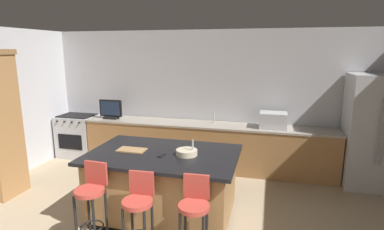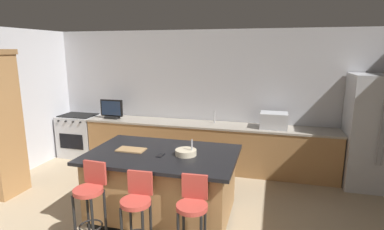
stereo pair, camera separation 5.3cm
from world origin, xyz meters
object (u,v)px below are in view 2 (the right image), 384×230
Objects in this scene: range_oven at (80,135)px; bar_stool_center at (137,207)px; kitchen_island at (163,185)px; cutting_board at (131,150)px; bar_stool_left at (91,197)px; microwave at (274,120)px; tv_monitor at (112,110)px; refrigerator at (374,132)px; bar_stool_right at (193,212)px; cell_phone at (160,155)px; fruit_bowl at (186,152)px.

bar_stool_center is at bearing -45.93° from range_oven.
kitchen_island is 0.82m from bar_stool_center.
bar_stool_left is at bearing -101.03° from cutting_board.
microwave reaches higher than cutting_board.
cutting_board reaches higher than range_oven.
microwave is 3.23m from tv_monitor.
bar_stool_right is at bearing -132.79° from refrigerator.
microwave is (-1.61, 0.07, 0.08)m from refrigerator.
bar_stool_right reaches higher than range_oven.
cutting_board is (-1.07, 0.74, 0.37)m from bar_stool_right.
bar_stool_center is at bearing 0.92° from bar_stool_left.
fruit_bowl is at bearing 24.76° from cell_phone.
bar_stool_right is 0.91m from fruit_bowl.
bar_stool_center is (-1.43, -2.73, -0.47)m from microwave.
bar_stool_left is 1.23m from bar_stool_right.
kitchen_island is 7.11× the size of fruit_bowl.
microwave is at bearing 70.22° from bar_stool_right.
kitchen_island is 4.15× the size of microwave.
cutting_board is at bearing -41.34° from range_oven.
bar_stool_left reaches higher than bar_stool_center.
refrigerator is 1.89× the size of bar_stool_left.
refrigerator is at bearing 44.06° from bar_stool_right.
refrigerator is 2.09× the size of range_oven.
tv_monitor is (-3.23, -0.05, 0.04)m from microwave.
range_oven is 3.58m from fruit_bowl.
bar_stool_center is 0.97m from fruit_bowl.
fruit_bowl is 0.33m from cell_phone.
tv_monitor is at bearing 138.76° from fruit_bowl.
range_oven is 1.05m from tv_monitor.
bar_stool_center is (-3.04, -2.66, -0.38)m from refrigerator.
bar_stool_center is at bearing -117.58° from microwave.
bar_stool_right reaches higher than bar_stool_center.
tv_monitor reaches higher than bar_stool_left.
kitchen_island is at bearing -46.07° from tv_monitor.
microwave is 0.50× the size of bar_stool_center.
refrigerator reaches higher than tv_monitor.
kitchen_island is at bearing 126.42° from bar_stool_right.
fruit_bowl reaches higher than bar_stool_center.
refrigerator reaches higher than microwave.
tv_monitor reaches higher than cutting_board.
range_oven is (-5.69, 0.07, -0.50)m from refrigerator.
fruit_bowl reaches higher than cutting_board.
tv_monitor is 2.96m from bar_stool_left.
microwave is 3.42m from bar_stool_left.
bar_stool_right is at bearing 1.76° from bar_stool_center.
cutting_board is (-0.46, 0.10, 0.01)m from cell_phone.
bar_stool_left is 2.64× the size of cutting_board.
tv_monitor is at bearing 179.73° from refrigerator.
refrigerator reaches higher than fruit_bowl.
refrigerator is at bearing 34.32° from fruit_bowl.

